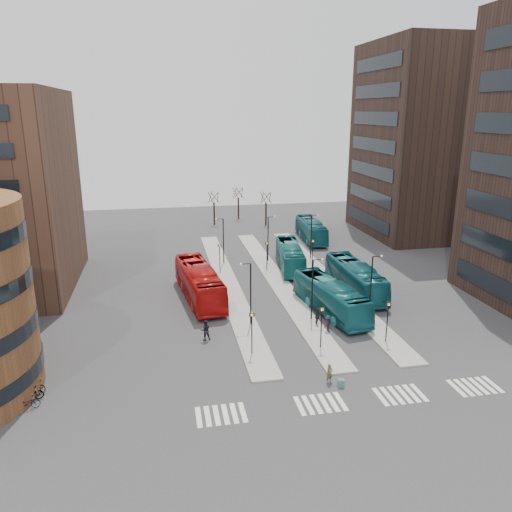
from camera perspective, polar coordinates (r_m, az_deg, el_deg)
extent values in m
plane|color=#303032|center=(33.88, 11.29, -19.65)|extent=(160.00, 160.00, 0.00)
cube|color=gray|center=(58.99, -3.27, -3.15)|extent=(2.50, 45.00, 0.15)
cube|color=gray|center=(60.02, 2.42, -2.79)|extent=(2.50, 45.00, 0.15)
cube|color=gray|center=(61.62, 7.86, -2.42)|extent=(2.50, 45.00, 0.15)
cube|color=navy|center=(38.63, 9.69, -14.12)|extent=(0.57, 0.50, 0.61)
imported|color=#B70F0E|center=(54.20, -6.51, -3.03)|extent=(4.69, 13.55, 3.70)
imported|color=#145E66|center=(50.83, 8.49, -4.67)|extent=(4.75, 12.21, 3.32)
imported|color=#156967|center=(64.54, 3.91, 0.00)|extent=(4.30, 11.81, 3.22)
imported|color=#135863|center=(56.81, 11.26, -2.48)|extent=(2.94, 12.30, 3.42)
imported|color=#145A65|center=(78.89, 6.30, 2.97)|extent=(3.49, 11.77, 3.23)
imported|color=brown|center=(38.77, 8.39, -13.14)|extent=(0.65, 0.54, 1.54)
imported|color=black|center=(45.01, -5.81, -8.42)|extent=(0.96, 0.77, 1.88)
imported|color=black|center=(48.04, 7.02, -6.92)|extent=(0.47, 1.03, 1.72)
imported|color=black|center=(46.83, 8.16, -7.67)|extent=(1.15, 1.17, 1.62)
imported|color=gray|center=(38.81, -24.79, -15.09)|extent=(1.90, 1.24, 0.94)
imported|color=gray|center=(39.75, -24.42, -14.14)|extent=(1.86, 0.82, 1.08)
imported|color=gray|center=(40.84, -24.01, -13.35)|extent=(1.91, 1.28, 0.95)
cube|color=silver|center=(35.24, -6.57, -17.82)|extent=(0.35, 2.40, 0.01)
cube|color=silver|center=(35.28, -5.55, -17.75)|extent=(0.35, 2.40, 0.01)
cube|color=silver|center=(35.32, -4.53, -17.67)|extent=(0.35, 2.40, 0.01)
cube|color=silver|center=(35.38, -3.52, -17.59)|extent=(0.35, 2.40, 0.01)
cube|color=silver|center=(35.44, -2.51, -17.50)|extent=(0.35, 2.40, 0.01)
cube|color=silver|center=(35.52, -1.51, -17.41)|extent=(0.35, 2.40, 0.01)
cube|color=silver|center=(36.27, 5.02, -16.69)|extent=(0.35, 2.40, 0.01)
cube|color=silver|center=(36.41, 5.96, -16.56)|extent=(0.35, 2.40, 0.01)
cube|color=silver|center=(36.57, 6.90, -16.44)|extent=(0.35, 2.40, 0.01)
cube|color=silver|center=(36.74, 7.83, -16.31)|extent=(0.35, 2.40, 0.01)
cube|color=silver|center=(36.92, 8.75, -16.18)|extent=(0.35, 2.40, 0.01)
cube|color=silver|center=(37.10, 9.66, -16.04)|extent=(0.35, 2.40, 0.01)
cube|color=silver|center=(38.15, 14.04, -15.34)|extent=(0.35, 2.40, 0.01)
cube|color=silver|center=(38.39, 14.89, -15.19)|extent=(0.35, 2.40, 0.01)
cube|color=silver|center=(38.63, 15.72, -15.05)|extent=(0.35, 2.40, 0.01)
cube|color=silver|center=(38.88, 16.54, -14.90)|extent=(0.35, 2.40, 0.01)
cube|color=silver|center=(39.14, 17.34, -14.75)|extent=(0.35, 2.40, 0.01)
cube|color=silver|center=(39.41, 18.14, -14.60)|extent=(0.35, 2.40, 0.01)
cube|color=silver|center=(40.85, 21.94, -13.84)|extent=(0.35, 2.40, 0.01)
cube|color=silver|center=(41.15, 22.67, -13.69)|extent=(0.35, 2.40, 0.01)
cube|color=silver|center=(41.47, 23.38, -13.54)|extent=(0.35, 2.40, 0.01)
cube|color=silver|center=(41.79, 24.08, -13.39)|extent=(0.35, 2.40, 0.01)
cube|color=silver|center=(42.11, 24.77, -13.24)|extent=(0.35, 2.40, 0.01)
cube|color=silver|center=(42.45, 25.45, -13.09)|extent=(0.35, 2.40, 0.01)
cube|color=black|center=(55.59, 26.51, -3.51)|extent=(0.12, 16.00, 2.00)
cube|color=black|center=(54.48, 27.03, 0.46)|extent=(0.12, 16.00, 2.00)
cube|color=#2F201A|center=(86.82, 19.42, 12.33)|extent=(20.00, 20.00, 30.00)
cube|color=black|center=(83.93, 12.64, 4.10)|extent=(0.12, 16.00, 2.00)
cube|color=black|center=(83.20, 12.81, 6.79)|extent=(0.12, 16.00, 2.00)
cube|color=black|center=(82.66, 12.99, 9.53)|extent=(0.12, 16.00, 2.00)
cube|color=black|center=(82.31, 13.17, 12.29)|extent=(0.12, 16.00, 2.00)
cube|color=black|center=(82.15, 13.35, 15.07)|extent=(0.12, 16.00, 2.00)
cube|color=black|center=(82.19, 13.55, 17.85)|extent=(0.12, 16.00, 2.00)
cube|color=black|center=(82.42, 13.74, 20.62)|extent=(0.12, 16.00, 2.00)
cylinder|color=black|center=(41.77, -0.48, -8.93)|extent=(0.10, 0.10, 3.50)
cube|color=black|center=(41.06, -0.48, -6.72)|extent=(0.45, 0.10, 0.30)
cube|color=yellow|center=(41.00, -0.47, -6.75)|extent=(0.20, 0.02, 0.20)
cylinder|color=black|center=(62.16, -4.16, -0.37)|extent=(0.10, 0.10, 3.50)
cube|color=black|center=(61.68, -4.19, 1.19)|extent=(0.45, 0.10, 0.30)
cube|color=yellow|center=(61.62, -4.19, 1.17)|extent=(0.20, 0.02, 0.20)
cylinder|color=black|center=(43.16, 7.46, -8.21)|extent=(0.10, 0.10, 3.50)
cube|color=black|center=(42.47, 7.55, -6.06)|extent=(0.45, 0.10, 0.30)
cube|color=yellow|center=(42.41, 7.57, -6.09)|extent=(0.20, 0.02, 0.20)
cylinder|color=black|center=(63.10, 1.25, -0.07)|extent=(0.10, 0.10, 3.50)
cube|color=black|center=(62.63, 1.26, 1.46)|extent=(0.45, 0.10, 0.30)
cube|color=yellow|center=(62.57, 1.28, 1.45)|extent=(0.20, 0.02, 0.20)
cylinder|color=black|center=(45.30, 14.75, -7.41)|extent=(0.10, 0.10, 3.50)
cube|color=black|center=(44.64, 14.91, -5.35)|extent=(0.45, 0.10, 0.30)
cube|color=yellow|center=(44.59, 14.95, -5.38)|extent=(0.20, 0.02, 0.20)
cylinder|color=black|center=(64.58, 6.47, 0.21)|extent=(0.10, 0.10, 3.50)
cube|color=black|center=(64.12, 6.51, 1.71)|extent=(0.45, 0.10, 0.30)
cube|color=yellow|center=(64.07, 6.53, 1.70)|extent=(0.20, 0.02, 0.20)
cylinder|color=black|center=(46.89, -0.61, -4.37)|extent=(0.14, 0.14, 6.00)
cylinder|color=black|center=(45.84, -1.18, -0.90)|extent=(0.90, 0.08, 0.08)
sphere|color=silver|center=(45.77, -1.73, -0.93)|extent=(0.24, 0.24, 0.24)
cylinder|color=black|center=(65.76, -3.74, 1.70)|extent=(0.14, 0.14, 6.00)
cylinder|color=black|center=(65.01, -4.18, 4.24)|extent=(0.90, 0.08, 0.08)
sphere|color=silver|center=(64.97, -4.58, 4.23)|extent=(0.24, 0.24, 0.24)
cylinder|color=black|center=(48.25, 6.43, -3.87)|extent=(0.14, 0.14, 6.00)
cylinder|color=black|center=(47.44, 7.07, -0.42)|extent=(0.90, 0.08, 0.08)
sphere|color=silver|center=(47.57, 7.58, -0.39)|extent=(0.24, 0.24, 0.24)
cylinder|color=black|center=(66.74, 1.38, 1.95)|extent=(0.14, 0.14, 6.00)
cylinder|color=black|center=(66.15, 1.78, 4.49)|extent=(0.90, 0.08, 0.08)
sphere|color=silver|center=(66.25, 2.16, 4.50)|extent=(0.24, 0.24, 0.24)
cylinder|color=black|center=(50.30, 12.99, -3.34)|extent=(0.14, 0.14, 6.00)
cylinder|color=black|center=(49.57, 13.68, -0.04)|extent=(0.90, 0.08, 0.08)
sphere|color=silver|center=(49.76, 14.16, -0.01)|extent=(0.24, 0.24, 0.24)
cylinder|color=black|center=(68.23, 6.31, 2.18)|extent=(0.14, 0.14, 6.00)
cylinder|color=black|center=(67.70, 6.76, 4.66)|extent=(0.90, 0.08, 0.08)
sphere|color=silver|center=(67.84, 7.12, 4.67)|extent=(0.24, 0.24, 0.24)
cylinder|color=black|center=(89.41, -4.80, 4.85)|extent=(0.30, 0.30, 4.00)
cylinder|color=black|center=(88.96, -4.39, 6.70)|extent=(0.10, 1.56, 1.95)
cylinder|color=black|center=(89.56, -4.75, 6.76)|extent=(1.48, 0.59, 1.97)
cylinder|color=black|center=(89.23, -5.24, 6.71)|extent=(0.90, 1.31, 1.99)
cylinder|color=black|center=(88.42, -5.18, 6.63)|extent=(0.89, 1.31, 1.99)
cylinder|color=black|center=(88.25, -4.66, 6.62)|extent=(1.48, 0.58, 1.97)
cylinder|color=black|center=(93.94, -2.03, 5.46)|extent=(0.30, 0.30, 4.00)
cylinder|color=black|center=(93.55, -1.62, 7.22)|extent=(0.10, 1.56, 1.95)
cylinder|color=black|center=(94.12, -1.98, 7.27)|extent=(1.48, 0.59, 1.97)
cylinder|color=black|center=(93.76, -2.43, 7.23)|extent=(0.90, 1.31, 1.99)
cylinder|color=black|center=(92.95, -2.35, 7.15)|extent=(0.89, 1.31, 1.99)
cylinder|color=black|center=(92.82, -1.85, 7.15)|extent=(1.48, 0.58, 1.97)
cylinder|color=black|center=(88.87, 1.14, 4.84)|extent=(0.30, 0.30, 4.00)
cylinder|color=black|center=(88.48, 1.59, 6.69)|extent=(0.10, 1.56, 1.95)
cylinder|color=black|center=(89.02, 1.20, 6.75)|extent=(1.48, 0.59, 1.97)
cylinder|color=black|center=(88.62, 0.73, 6.71)|extent=(0.90, 1.31, 1.99)
cylinder|color=black|center=(87.82, 0.84, 6.62)|extent=(0.89, 1.31, 1.99)
cylinder|color=black|center=(87.74, 1.38, 6.61)|extent=(1.48, 0.58, 1.97)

